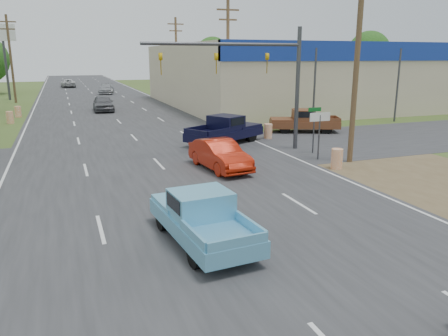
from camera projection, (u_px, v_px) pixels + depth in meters
name	position (u px, v px, depth m)	size (l,w,h in m)	color
main_road	(109.00, 111.00, 44.22)	(15.00, 180.00, 0.02)	#2D2D30
cross_road	(151.00, 156.00, 24.24)	(120.00, 10.00, 0.02)	#2D2D30
dirt_verge	(414.00, 173.00, 20.68)	(8.00, 18.00, 0.01)	brown
big_box_store	(371.00, 73.00, 54.12)	(50.00, 28.10, 6.60)	#B7A88C
utility_pole_1	(357.00, 57.00, 21.58)	(2.00, 0.28, 10.00)	#4C3823
utility_pole_2	(228.00, 57.00, 37.93)	(2.00, 0.28, 10.00)	#4C3823
utility_pole_3	(176.00, 57.00, 54.28)	(2.00, 0.28, 10.00)	#4C3823
utility_pole_6	(11.00, 57.00, 50.60)	(2.00, 0.28, 10.00)	#4C3823
tree_3	(369.00, 52.00, 88.46)	(8.40, 8.40, 10.40)	#422D19
tree_5	(213.00, 54.00, 102.82)	(7.98, 7.98, 9.88)	#422D19
barrel_0	(337.00, 159.00, 21.37)	(0.56, 0.56, 1.00)	orange
barrel_1	(268.00, 131.00, 29.22)	(0.56, 0.56, 1.00)	orange
barrel_2	(10.00, 118.00, 35.79)	(0.56, 0.56, 1.00)	orange
barrel_3	(18.00, 112.00, 39.52)	(0.56, 0.56, 1.00)	orange
pole_sign_left_far	(3.00, 41.00, 53.44)	(3.00, 0.35, 9.20)	#3F3F44
lane_sign	(320.00, 124.00, 22.90)	(1.20, 0.08, 2.52)	#3F3F44
street_name_sign	(314.00, 125.00, 24.54)	(0.80, 0.08, 2.61)	#3F3F44
signal_mast	(256.00, 67.00, 24.10)	(9.12, 0.40, 7.00)	#3F3F44
red_convertible	(220.00, 155.00, 21.20)	(1.52, 4.36, 1.44)	#A11907
blue_pickup	(201.00, 216.00, 12.90)	(2.22, 4.87, 1.57)	black
navy_pickup	(226.00, 129.00, 27.54)	(5.70, 4.39, 1.78)	black
brown_pickup	(303.00, 121.00, 31.73)	(5.31, 3.61, 1.64)	black
distant_car_grey	(103.00, 103.00, 43.80)	(1.91, 4.75, 1.62)	#57575C
distant_car_silver	(106.00, 89.00, 64.11)	(2.04, 5.03, 1.46)	#99999D
distant_car_white	(68.00, 83.00, 77.59)	(2.38, 5.17, 1.44)	#BEBEBE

